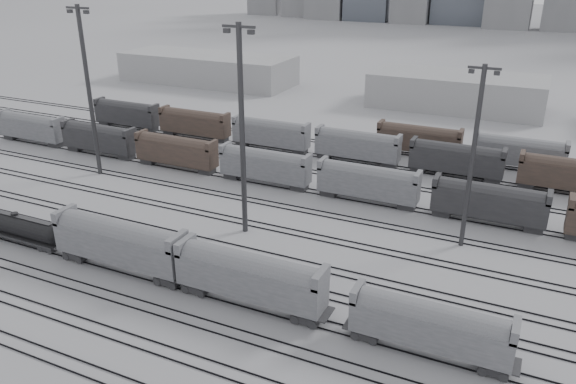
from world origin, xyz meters
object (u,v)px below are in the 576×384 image
at_px(light_mast_c, 242,128).
at_px(hopper_car_c, 431,324).
at_px(hopper_car_b, 250,275).
at_px(tank_car_b, 17,226).
at_px(hopper_car_a, 120,241).

bearing_deg(light_mast_c, hopper_car_c, -28.48).
relative_size(hopper_car_b, hopper_car_c, 1.12).
xyz_separation_m(tank_car_b, hopper_car_b, (33.60, 0.00, 1.40)).
distance_m(hopper_car_a, hopper_car_c, 35.25).
distance_m(tank_car_b, light_mast_c, 31.20).
distance_m(hopper_car_c, light_mast_c, 32.93).
distance_m(hopper_car_b, hopper_car_c, 18.41).
height_order(tank_car_b, hopper_car_b, hopper_car_b).
bearing_deg(hopper_car_a, hopper_car_b, 0.00).
bearing_deg(hopper_car_c, hopper_car_a, 180.00).
bearing_deg(light_mast_c, hopper_car_b, -59.03).
distance_m(tank_car_b, hopper_car_c, 52.02).
distance_m(hopper_car_a, light_mast_c, 19.80).
bearing_deg(tank_car_b, light_mast_c, 30.93).
height_order(tank_car_b, hopper_car_c, hopper_car_c).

